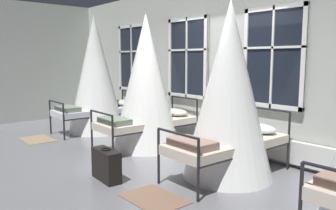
{
  "coord_description": "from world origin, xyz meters",
  "views": [
    {
      "loc": [
        4.16,
        -3.62,
        1.71
      ],
      "look_at": [
        -0.33,
        0.16,
        0.91
      ],
      "focal_mm": 36.45,
      "sensor_mm": 36.0,
      "label": 1
    }
  ],
  "objects_px": {
    "cot_second": "(146,84)",
    "suitcase_dark": "(106,165)",
    "cot_first": "(95,76)",
    "cot_third": "(229,94)"
  },
  "relations": [
    {
      "from": "cot_second",
      "to": "suitcase_dark",
      "type": "xyz_separation_m",
      "value": [
        1.08,
        -1.51,
        -1.01
      ]
    },
    {
      "from": "cot_first",
      "to": "cot_third",
      "type": "height_order",
      "value": "cot_first"
    },
    {
      "from": "cot_first",
      "to": "suitcase_dark",
      "type": "bearing_deg",
      "value": -115.26
    },
    {
      "from": "cot_first",
      "to": "suitcase_dark",
      "type": "xyz_separation_m",
      "value": [
        3.05,
        -1.5,
        -1.09
      ]
    },
    {
      "from": "cot_first",
      "to": "cot_third",
      "type": "relative_size",
      "value": 1.08
    },
    {
      "from": "cot_first",
      "to": "cot_second",
      "type": "height_order",
      "value": "cot_first"
    },
    {
      "from": "cot_second",
      "to": "cot_third",
      "type": "distance_m",
      "value": 2.07
    },
    {
      "from": "cot_first",
      "to": "cot_second",
      "type": "xyz_separation_m",
      "value": [
        1.97,
        0.01,
        -0.08
      ]
    },
    {
      "from": "cot_second",
      "to": "suitcase_dark",
      "type": "height_order",
      "value": "cot_second"
    },
    {
      "from": "cot_first",
      "to": "cot_second",
      "type": "relative_size",
      "value": 1.06
    }
  ]
}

